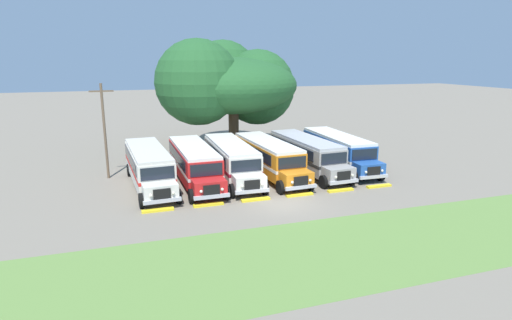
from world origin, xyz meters
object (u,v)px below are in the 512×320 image
at_px(parked_bus_slot_2, 232,159).
at_px(parked_bus_slot_4, 307,153).
at_px(parked_bus_slot_1, 194,162).
at_px(broad_shade_tree, 229,83).
at_px(utility_pole, 104,129).
at_px(parked_bus_slot_5, 338,149).
at_px(parked_bus_slot_3, 269,156).
at_px(parked_bus_slot_0, 149,165).

relative_size(parked_bus_slot_2, parked_bus_slot_4, 1.00).
bearing_deg(parked_bus_slot_1, broad_shade_tree, 151.71).
bearing_deg(broad_shade_tree, parked_bus_slot_4, -69.78).
bearing_deg(utility_pole, parked_bus_slot_2, -17.91).
bearing_deg(broad_shade_tree, parked_bus_slot_5, -54.80).
height_order(parked_bus_slot_1, parked_bus_slot_2, same).
bearing_deg(parked_bus_slot_1, parked_bus_slot_3, 89.56).
distance_m(parked_bus_slot_0, parked_bus_slot_2, 6.45).
bearing_deg(broad_shade_tree, utility_pole, -147.75).
relative_size(parked_bus_slot_1, parked_bus_slot_4, 1.00).
relative_size(parked_bus_slot_1, broad_shade_tree, 0.73).
bearing_deg(broad_shade_tree, parked_bus_slot_3, -87.85).
bearing_deg(parked_bus_slot_4, parked_bus_slot_3, -89.42).
bearing_deg(parked_bus_slot_2, parked_bus_slot_4, 91.31).
height_order(parked_bus_slot_1, broad_shade_tree, broad_shade_tree).
xyz_separation_m(parked_bus_slot_0, parked_bus_slot_2, (6.45, 0.08, 0.00)).
bearing_deg(parked_bus_slot_3, parked_bus_slot_2, -96.79).
relative_size(broad_shade_tree, utility_pole, 1.98).
bearing_deg(parked_bus_slot_5, parked_bus_slot_2, -85.75).
height_order(parked_bus_slot_2, parked_bus_slot_3, same).
bearing_deg(parked_bus_slot_4, broad_shade_tree, -162.74).
bearing_deg(parked_bus_slot_0, broad_shade_tree, 136.36).
distance_m(parked_bus_slot_1, parked_bus_slot_5, 12.95).
distance_m(parked_bus_slot_2, parked_bus_slot_4, 6.62).
bearing_deg(parked_bus_slot_5, utility_pole, -96.11).
bearing_deg(parked_bus_slot_0, utility_pole, -139.63).
relative_size(parked_bus_slot_0, utility_pole, 1.45).
height_order(parked_bus_slot_0, parked_bus_slot_1, same).
bearing_deg(parked_bus_slot_4, parked_bus_slot_2, -92.79).
relative_size(parked_bus_slot_1, parked_bus_slot_3, 0.99).
height_order(parked_bus_slot_5, broad_shade_tree, broad_shade_tree).
distance_m(parked_bus_slot_0, parked_bus_slot_1, 3.42).
height_order(parked_bus_slot_2, broad_shade_tree, broad_shade_tree).
xyz_separation_m(parked_bus_slot_5, broad_shade_tree, (-7.21, 10.23, 5.32)).
distance_m(parked_bus_slot_0, broad_shade_tree, 15.11).
bearing_deg(utility_pole, parked_bus_slot_0, -46.22).
relative_size(parked_bus_slot_1, utility_pole, 1.44).
bearing_deg(parked_bus_slot_0, parked_bus_slot_5, 88.57).
xyz_separation_m(parked_bus_slot_3, broad_shade_tree, (-0.41, 10.91, 5.32)).
bearing_deg(parked_bus_slot_3, parked_bus_slot_4, 90.43).
height_order(parked_bus_slot_0, utility_pole, utility_pole).
xyz_separation_m(parked_bus_slot_1, utility_pole, (-6.42, 3.28, 2.44)).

